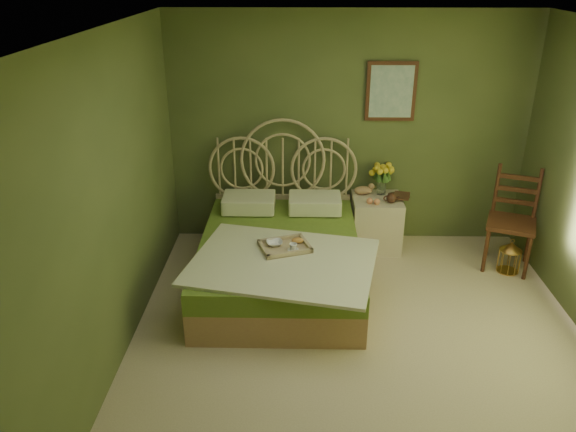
{
  "coord_description": "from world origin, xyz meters",
  "views": [
    {
      "loc": [
        -0.54,
        -3.87,
        3.02
      ],
      "look_at": [
        -0.64,
        1.0,
        0.82
      ],
      "focal_mm": 35.0,
      "sensor_mm": 36.0,
      "label": 1
    }
  ],
  "objects_px": {
    "chair": "(510,212)",
    "nightstand": "(377,217)",
    "birdcage": "(509,257)",
    "bed": "(280,255)"
  },
  "relations": [
    {
      "from": "nightstand",
      "to": "chair",
      "type": "bearing_deg",
      "value": -15.57
    },
    {
      "from": "chair",
      "to": "birdcage",
      "type": "height_order",
      "value": "chair"
    },
    {
      "from": "chair",
      "to": "bed",
      "type": "bearing_deg",
      "value": -147.68
    },
    {
      "from": "chair",
      "to": "birdcage",
      "type": "relative_size",
      "value": 3.15
    },
    {
      "from": "chair",
      "to": "nightstand",
      "type": "bearing_deg",
      "value": -174.33
    },
    {
      "from": "bed",
      "to": "nightstand",
      "type": "xyz_separation_m",
      "value": [
        1.08,
        0.85,
        0.05
      ]
    },
    {
      "from": "bed",
      "to": "birdcage",
      "type": "height_order",
      "value": "bed"
    },
    {
      "from": "birdcage",
      "to": "bed",
      "type": "bearing_deg",
      "value": -173.44
    },
    {
      "from": "nightstand",
      "to": "birdcage",
      "type": "xyz_separation_m",
      "value": [
        1.35,
        -0.57,
        -0.2
      ]
    },
    {
      "from": "nightstand",
      "to": "birdcage",
      "type": "distance_m",
      "value": 1.48
    }
  ]
}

